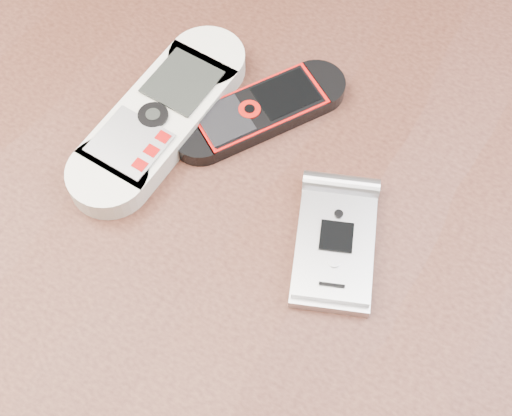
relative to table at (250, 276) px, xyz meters
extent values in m
cube|color=black|center=(0.00, 0.00, 0.09)|extent=(1.20, 0.80, 0.03)
cube|color=black|center=(-0.54, 0.34, -0.29)|extent=(0.06, 0.06, 0.71)
cube|color=beige|center=(-0.09, 0.03, 0.11)|extent=(0.06, 0.17, 0.02)
cube|color=black|center=(-0.03, 0.07, 0.11)|extent=(0.10, 0.13, 0.01)
cube|color=silver|center=(0.06, 0.00, 0.11)|extent=(0.08, 0.11, 0.01)
camera|label=1|loc=(0.11, -0.19, 0.51)|focal=50.00mm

